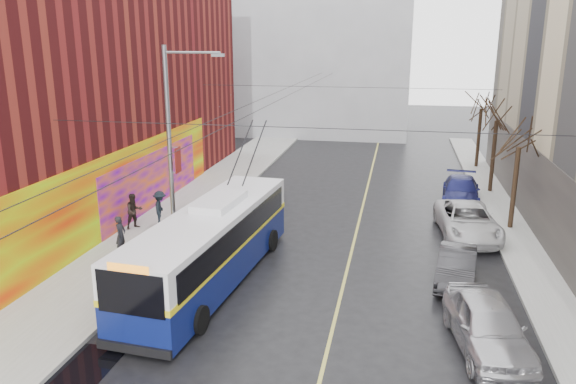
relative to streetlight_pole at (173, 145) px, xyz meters
name	(u,v)px	position (x,y,z in m)	size (l,w,h in m)	color
sidewalk_left	(158,232)	(-1.86, 2.00, -4.77)	(4.00, 60.00, 0.15)	gray
sidewalk_right	(526,258)	(15.14, 2.00, -4.77)	(2.00, 60.00, 0.15)	gray
lane_line	(356,233)	(7.64, 4.00, -4.84)	(0.12, 50.00, 0.01)	#BFB74C
building_left	(22,83)	(-9.85, 3.99, 2.14)	(12.11, 36.00, 14.00)	#5B1214
building_far	(309,40)	(0.14, 34.99, 4.17)	(20.50, 12.10, 18.00)	gray
streetlight_pole	(173,145)	(0.00, 0.00, 0.00)	(2.65, 0.60, 9.00)	slate
catenary_wires	(279,102)	(3.60, 4.77, 1.40)	(18.00, 60.00, 0.22)	black
tree_near	(521,131)	(15.14, 6.00, 0.13)	(3.20, 3.20, 6.40)	black
tree_mid	(498,108)	(15.14, 13.00, 0.41)	(3.20, 3.20, 6.68)	black
tree_far	(482,98)	(15.14, 20.00, 0.30)	(3.20, 3.20, 6.57)	black
puddle	(70,373)	(0.56, -9.60, -4.84)	(2.11, 3.12, 0.01)	black
pigeons_flying	(248,94)	(3.26, 0.40, 2.17)	(3.75, 3.49, 1.01)	slate
trolleybus	(211,244)	(2.53, -2.79, -3.30)	(3.49, 11.90, 5.58)	#0A144F
parked_car_a	(487,325)	(12.41, -5.89, -4.03)	(1.94, 4.82, 1.64)	#BBBABF
parked_car_b	(457,266)	(11.94, -0.97, -4.18)	(1.41, 4.03, 1.33)	#2B2B2E
parked_car_c	(467,221)	(12.90, 4.65, -4.07)	(2.57, 5.57, 1.55)	silver
parked_car_d	(461,191)	(13.14, 10.46, -4.12)	(2.05, 5.04, 1.46)	#171A53
following_car	(261,194)	(2.05, 7.13, -4.02)	(1.94, 4.83, 1.65)	#ACACB0
pedestrian_a	(121,235)	(-2.20, -1.06, -3.85)	(0.62, 0.40, 1.69)	black
pedestrian_b	(134,211)	(-3.17, 2.19, -3.82)	(0.86, 0.67, 1.76)	black
pedestrian_c	(160,208)	(-2.11, 2.90, -3.82)	(1.13, 0.65, 1.76)	black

